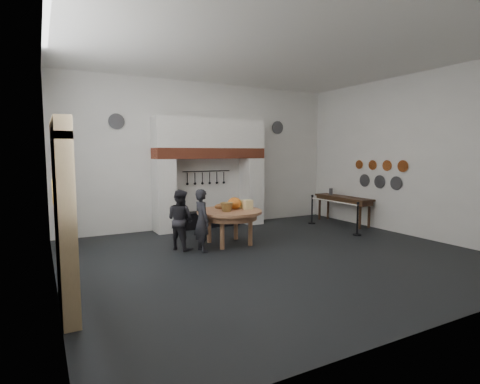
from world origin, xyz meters
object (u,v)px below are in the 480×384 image
work_table (229,212)px  visitor_near (202,220)px  iron_range (210,219)px  visitor_far (180,220)px  barrier_post_near (357,220)px  barrier_post_far (312,210)px  side_table (343,197)px

work_table → visitor_near: 0.94m
iron_range → visitor_near: 2.98m
iron_range → visitor_near: (-1.34, -2.61, 0.49)m
visitor_far → barrier_post_near: size_ratio=1.62×
iron_range → barrier_post_near: bearing=-44.1°
iron_range → visitor_far: bearing=-128.1°
barrier_post_near → barrier_post_far: (0.00, 2.00, 0.00)m
work_table → visitor_far: 1.29m
work_table → visitor_far: bearing=176.0°
barrier_post_near → visitor_near: bearing=173.9°
barrier_post_far → side_table: bearing=-27.5°
visitor_far → iron_range: bearing=-67.4°
work_table → visitor_near: size_ratio=1.12×
iron_range → visitor_far: size_ratio=1.31×
visitor_near → barrier_post_near: visitor_near is taller
work_table → side_table: 4.62m
iron_range → barrier_post_far: bearing=-19.0°
iron_range → visitor_near: bearing=-117.1°
visitor_near → barrier_post_far: bearing=-72.3°
side_table → barrier_post_far: bearing=152.5°
visitor_far → barrier_post_far: bearing=-106.6°
side_table → iron_range: bearing=159.0°
side_table → visitor_near: bearing=-169.1°
iron_range → visitor_near: size_ratio=1.28×
work_table → visitor_near: bearing=-160.5°
side_table → barrier_post_far: same height
work_table → barrier_post_far: bearing=18.2°
visitor_near → side_table: visitor_near is taller
side_table → barrier_post_near: same height
barrier_post_far → visitor_far: bearing=-167.3°
visitor_near → barrier_post_near: (4.53, -0.49, -0.29)m
iron_range → barrier_post_near: (3.19, -3.10, 0.20)m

